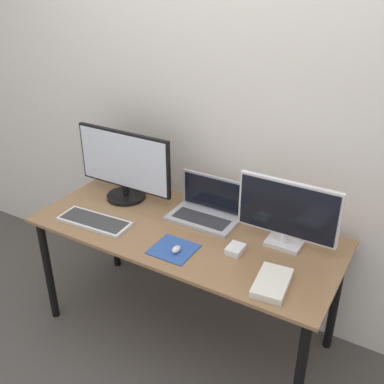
{
  "coord_description": "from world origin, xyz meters",
  "views": [
    {
      "loc": [
        1.04,
        -1.35,
        1.96
      ],
      "look_at": [
        0.01,
        0.41,
        0.9
      ],
      "focal_mm": 42.0,
      "sensor_mm": 36.0,
      "label": 1
    }
  ],
  "objects": [
    {
      "name": "ground_plane",
      "position": [
        0.0,
        0.0,
        0.0
      ],
      "size": [
        12.0,
        12.0,
        0.0
      ],
      "primitive_type": "plane",
      "color": "#4C4742"
    },
    {
      "name": "wall_back",
      "position": [
        0.0,
        0.77,
        1.25
      ],
      "size": [
        7.0,
        0.05,
        2.5
      ],
      "color": "silver",
      "rests_on": "ground_plane"
    },
    {
      "name": "desk",
      "position": [
        0.0,
        0.35,
        0.62
      ],
      "size": [
        1.62,
        0.71,
        0.7
      ],
      "color": "olive",
      "rests_on": "ground_plane"
    },
    {
      "name": "monitor_left",
      "position": [
        -0.48,
        0.48,
        0.91
      ],
      "size": [
        0.62,
        0.23,
        0.41
      ],
      "color": "black",
      "rests_on": "desk"
    },
    {
      "name": "monitor_right",
      "position": [
        0.5,
        0.48,
        0.88
      ],
      "size": [
        0.5,
        0.12,
        0.35
      ],
      "color": "silver",
      "rests_on": "desk"
    },
    {
      "name": "laptop",
      "position": [
        0.03,
        0.52,
        0.76
      ],
      "size": [
        0.38,
        0.22,
        0.22
      ],
      "color": "#ADADB2",
      "rests_on": "desk"
    },
    {
      "name": "keyboard",
      "position": [
        -0.45,
        0.17,
        0.71
      ],
      "size": [
        0.41,
        0.18,
        0.02
      ],
      "color": "silver",
      "rests_on": "desk"
    },
    {
      "name": "mousepad",
      "position": [
        0.05,
        0.17,
        0.7
      ],
      "size": [
        0.2,
        0.2,
        0.0
      ],
      "color": "#2D519E",
      "rests_on": "desk"
    },
    {
      "name": "mouse",
      "position": [
        0.07,
        0.15,
        0.72
      ],
      "size": [
        0.04,
        0.06,
        0.03
      ],
      "color": "silver",
      "rests_on": "mousepad"
    },
    {
      "name": "book",
      "position": [
        0.56,
        0.15,
        0.72
      ],
      "size": [
        0.16,
        0.25,
        0.03
      ],
      "color": "silver",
      "rests_on": "desk"
    },
    {
      "name": "power_brick",
      "position": [
        0.31,
        0.3,
        0.72
      ],
      "size": [
        0.07,
        0.1,
        0.03
      ],
      "color": "white",
      "rests_on": "desk"
    }
  ]
}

